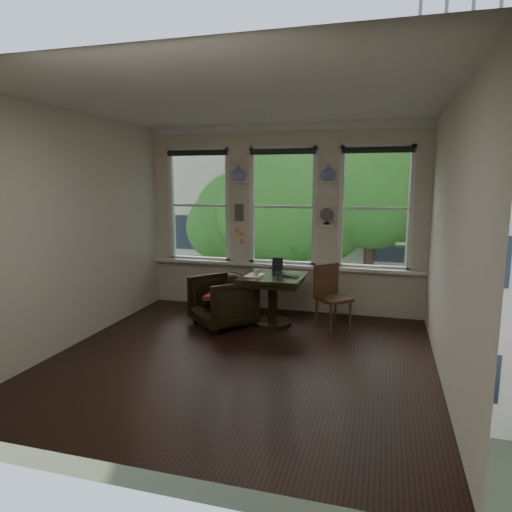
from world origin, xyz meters
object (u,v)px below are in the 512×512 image
(armchair_left, at_px, (223,301))
(mug, at_px, (256,273))
(laptop, at_px, (288,276))
(side_chair_right, at_px, (334,298))
(table, at_px, (273,300))

(armchair_left, distance_m, mug, 0.66)
(laptop, height_order, mug, mug)
(side_chair_right, distance_m, laptop, 0.73)
(table, height_order, side_chair_right, side_chair_right)
(side_chair_right, height_order, mug, side_chair_right)
(table, bearing_deg, mug, -156.16)
(laptop, bearing_deg, mug, -144.04)
(side_chair_right, bearing_deg, table, 139.36)
(table, bearing_deg, laptop, -8.12)
(laptop, bearing_deg, armchair_left, -140.13)
(mug, bearing_deg, laptop, 8.39)
(table, distance_m, laptop, 0.45)
(side_chair_right, bearing_deg, laptop, 143.10)
(armchair_left, relative_size, mug, 7.72)
(side_chair_right, xyz_separation_m, mug, (-1.11, -0.14, 0.34))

